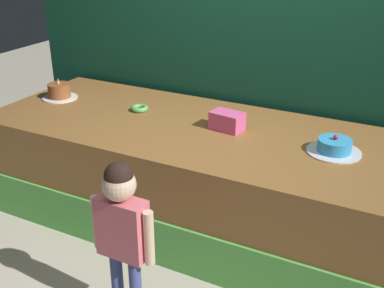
{
  "coord_description": "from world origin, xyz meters",
  "views": [
    {
      "loc": [
        1.25,
        -2.3,
        2.16
      ],
      "look_at": [
        -0.12,
        0.38,
        0.79
      ],
      "focal_mm": 44.53,
      "sensor_mm": 36.0,
      "label": 1
    }
  ],
  "objects_px": {
    "pink_box": "(227,121)",
    "donut": "(140,108)",
    "cake_center": "(334,147)",
    "child_figure": "(122,223)",
    "cake_left": "(59,92)"
  },
  "relations": [
    {
      "from": "pink_box",
      "to": "cake_center",
      "type": "xyz_separation_m",
      "value": [
        0.79,
        -0.04,
        -0.03
      ]
    },
    {
      "from": "child_figure",
      "to": "cake_left",
      "type": "xyz_separation_m",
      "value": [
        -1.47,
        1.2,
        0.19
      ]
    },
    {
      "from": "pink_box",
      "to": "donut",
      "type": "distance_m",
      "value": 0.79
    },
    {
      "from": "child_figure",
      "to": "cake_left",
      "type": "height_order",
      "value": "child_figure"
    },
    {
      "from": "cake_left",
      "to": "pink_box",
      "type": "bearing_deg",
      "value": 0.66
    },
    {
      "from": "child_figure",
      "to": "donut",
      "type": "xyz_separation_m",
      "value": [
        -0.69,
        1.25,
        0.15
      ]
    },
    {
      "from": "cake_left",
      "to": "cake_center",
      "type": "bearing_deg",
      "value": -0.53
    },
    {
      "from": "donut",
      "to": "cake_left",
      "type": "distance_m",
      "value": 0.79
    },
    {
      "from": "cake_left",
      "to": "cake_center",
      "type": "relative_size",
      "value": 0.84
    },
    {
      "from": "pink_box",
      "to": "cake_left",
      "type": "xyz_separation_m",
      "value": [
        -1.58,
        -0.02,
        -0.01
      ]
    },
    {
      "from": "child_figure",
      "to": "donut",
      "type": "relative_size",
      "value": 7.43
    },
    {
      "from": "child_figure",
      "to": "cake_center",
      "type": "distance_m",
      "value": 1.48
    },
    {
      "from": "child_figure",
      "to": "cake_center",
      "type": "relative_size",
      "value": 2.93
    },
    {
      "from": "child_figure",
      "to": "cake_center",
      "type": "height_order",
      "value": "child_figure"
    },
    {
      "from": "cake_center",
      "to": "pink_box",
      "type": "bearing_deg",
      "value": 177.07
    }
  ]
}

